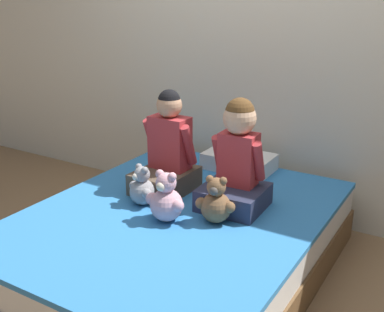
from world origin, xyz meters
TOP-DOWN VIEW (x-y plane):
  - ground_plane at (0.00, 0.00)m, footprint 14.00×14.00m
  - wall_behind_bed at (0.00, 1.09)m, footprint 8.00×0.06m
  - bed at (0.00, 0.00)m, footprint 1.53×1.92m
  - child_on_left at (-0.22, 0.25)m, footprint 0.33×0.39m
  - child_on_right at (0.24, 0.25)m, footprint 0.36×0.35m
  - teddy_bear_held_by_left_child at (-0.22, -0.02)m, footprint 0.19×0.15m
  - teddy_bear_held_by_right_child at (0.25, 0.00)m, footprint 0.21×0.16m
  - teddy_bear_between_children at (0.01, -0.12)m, footprint 0.24×0.18m
  - pillow_at_headboard at (0.00, 0.79)m, footprint 0.47×0.28m

SIDE VIEW (x-z plane):
  - ground_plane at x=0.00m, z-range 0.00..0.00m
  - bed at x=0.00m, z-range 0.00..0.39m
  - pillow_at_headboard at x=0.00m, z-range 0.39..0.50m
  - teddy_bear_held_by_left_child at x=-0.22m, z-range 0.37..0.61m
  - teddy_bear_held_by_right_child at x=0.25m, z-range 0.37..0.63m
  - teddy_bear_between_children at x=0.01m, z-range 0.37..0.65m
  - child_on_left at x=-0.22m, z-range 0.32..0.94m
  - child_on_right at x=0.24m, z-range 0.34..0.97m
  - wall_behind_bed at x=0.00m, z-range 0.00..2.50m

